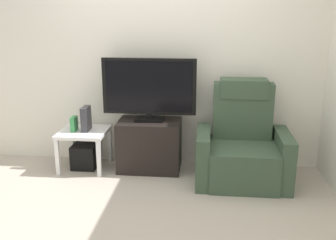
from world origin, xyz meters
TOP-DOWN VIEW (x-y plane):
  - ground_plane at (0.00, 0.00)m, footprint 6.40×6.40m
  - wall_back at (0.00, 1.13)m, footprint 6.40×0.06m
  - tv_stand at (-0.11, 0.84)m, footprint 0.71×0.45m
  - television at (-0.11, 0.86)m, footprint 1.05×0.20m
  - recliner_armchair at (0.93, 0.65)m, footprint 0.98×0.78m
  - side_table at (-0.88, 0.81)m, footprint 0.54×0.54m
  - subwoofer_box at (-0.88, 0.81)m, footprint 0.28×0.28m
  - book_upright at (-0.98, 0.79)m, footprint 0.05×0.13m
  - game_console at (-0.85, 0.82)m, footprint 0.07×0.20m

SIDE VIEW (x-z plane):
  - ground_plane at x=0.00m, z-range 0.00..0.00m
  - subwoofer_box at x=-0.88m, z-range 0.00..0.28m
  - tv_stand at x=-0.11m, z-range 0.00..0.59m
  - recliner_armchair at x=0.93m, z-range -0.17..0.91m
  - side_table at x=-0.88m, z-range 0.16..0.61m
  - book_upright at x=-0.98m, z-range 0.46..0.62m
  - game_console at x=-0.85m, z-range 0.46..0.74m
  - television at x=-0.11m, z-range 0.61..1.31m
  - wall_back at x=0.00m, z-range 0.00..2.60m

